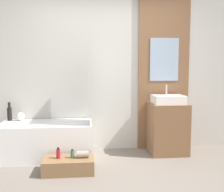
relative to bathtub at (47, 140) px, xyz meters
The scene contains 13 objects.
ground_plane 1.54m from the bathtub, 51.80° to the right, with size 12.00×12.00×0.00m, color slate.
wall_tiled_back 1.44m from the bathtub, 22.29° to the left, with size 4.20×0.06×2.60m, color beige.
wall_wood_accent 2.20m from the bathtub, ahead, with size 0.86×0.04×2.60m.
bathtub is the anchor object (origin of this frame).
glass_shower_screen 1.06m from the bathtub, ahead, with size 0.01×0.48×1.12m, color silver.
wooden_step_bench 0.72m from the bathtub, 57.97° to the right, with size 0.66×0.38×0.19m, color olive.
vanity_cabinet 1.91m from the bathtub, ahead, with size 0.58×0.51×0.81m, color brown.
sink 2.00m from the bathtub, ahead, with size 0.49×0.38×0.29m.
vase_tall_dark 0.76m from the bathtub, 157.40° to the left, with size 0.07×0.07×0.29m.
vase_round_light 0.59m from the bathtub, 153.06° to the left, with size 0.13×0.13×0.13m, color silver.
bottle_soap_primary 0.63m from the bathtub, 68.21° to the right, with size 0.05×0.05×0.15m.
bottle_soap_secondary 0.72m from the bathtub, 54.61° to the right, with size 0.05×0.05×0.12m.
towel_roll 0.81m from the bathtub, 46.88° to the right, with size 0.09×0.09×0.16m, color gray.
Camera 1 is at (-0.33, -2.77, 1.37)m, focal length 42.00 mm.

